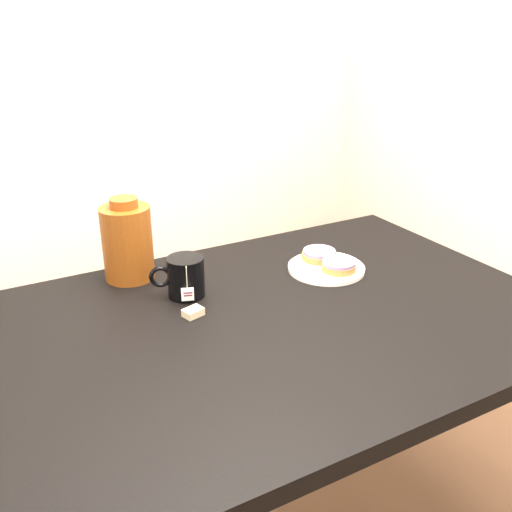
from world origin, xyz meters
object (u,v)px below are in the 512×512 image
plate (326,267)px  bagel_package (127,242)px  bagel_back (319,255)px  teabag_pouch (193,312)px  bagel_front (339,266)px  mug (185,277)px  table (262,350)px

plate → bagel_package: (-0.48, 0.22, 0.09)m
bagel_back → teabag_pouch: size_ratio=3.03×
teabag_pouch → bagel_package: size_ratio=0.21×
teabag_pouch → plate: bearing=8.0°
plate → bagel_front: 0.04m
bagel_back → mug: mug is taller
plate → bagel_front: (0.01, -0.04, 0.02)m
bagel_back → bagel_package: bagel_package is taller
table → plate: plate is taller
table → bagel_front: bearing=20.6°
table → bagel_package: (-0.19, 0.37, 0.18)m
table → teabag_pouch: bearing=145.3°
bagel_front → bagel_package: (-0.49, 0.25, 0.08)m
mug → bagel_package: 0.20m
bagel_front → bagel_package: bagel_package is taller
bagel_back → teabag_pouch: (-0.43, -0.11, -0.02)m
mug → plate: bearing=13.0°
table → teabag_pouch: 0.18m
plate → bagel_package: bearing=155.9°
table → plate: 0.34m
plate → bagel_back: (0.01, 0.05, 0.02)m
table → bagel_back: (0.30, 0.20, 0.11)m
teabag_pouch → bagel_package: bearing=102.8°
table → mug: (-0.11, 0.20, 0.13)m
bagel_back → plate: bearing=-102.3°
bagel_back → bagel_package: size_ratio=0.62×
mug → bagel_back: bearing=20.3°
bagel_package → mug: bearing=-62.8°
teabag_pouch → bagel_back: bearing=14.3°
teabag_pouch → bagel_package: (-0.06, 0.27, 0.09)m
teabag_pouch → mug: bearing=76.4°
table → bagel_package: 0.45m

